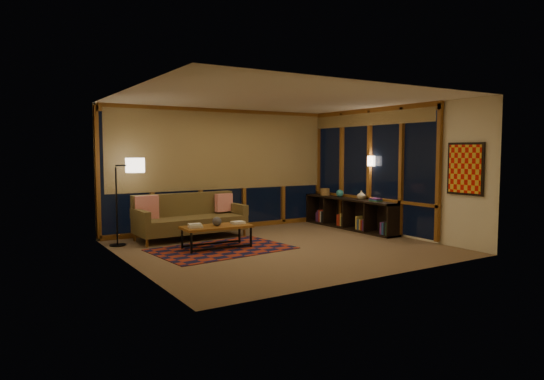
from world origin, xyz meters
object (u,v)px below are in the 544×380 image
sofa (191,217)px  floor_lamp (117,202)px  coffee_table (217,237)px  bookshelf (349,213)px

sofa → floor_lamp: size_ratio=1.32×
sofa → floor_lamp: (-1.45, 0.06, 0.38)m
sofa → coffee_table: bearing=-90.6°
sofa → coffee_table: size_ratio=1.74×
bookshelf → coffee_table: bearing=-172.6°
sofa → bookshelf: (3.56, -0.71, -0.10)m
sofa → bookshelf: bearing=-12.8°
coffee_table → floor_lamp: (-1.46, 1.23, 0.61)m
floor_lamp → bookshelf: floor_lamp is taller
floor_lamp → bookshelf: (5.01, -0.77, -0.47)m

